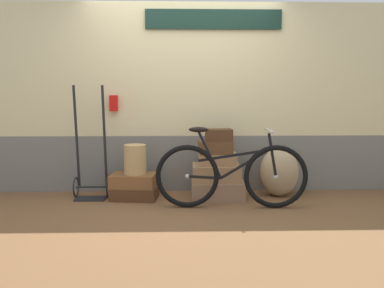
{
  "coord_description": "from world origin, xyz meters",
  "views": [
    {
      "loc": [
        -0.03,
        -4.47,
        1.3
      ],
      "look_at": [
        0.1,
        0.27,
        0.69
      ],
      "focal_mm": 37.57,
      "sensor_mm": 36.0,
      "label": 1
    }
  ],
  "objects_px": {
    "suitcase_0": "(135,193)",
    "suitcase_6": "(219,135)",
    "suitcase_1": "(133,180)",
    "wicker_basket": "(135,159)",
    "bicycle": "(231,175)",
    "suitcase_2": "(218,189)",
    "burlap_sack": "(279,172)",
    "suitcase_3": "(216,173)",
    "luggage_trolley": "(91,170)",
    "suitcase_5": "(215,147)",
    "suitcase_4": "(217,159)"
  },
  "relations": [
    {
      "from": "suitcase_2",
      "to": "bicycle",
      "type": "height_order",
      "value": "bicycle"
    },
    {
      "from": "suitcase_5",
      "to": "suitcase_6",
      "type": "xyz_separation_m",
      "value": [
        0.04,
        -0.02,
        0.15
      ]
    },
    {
      "from": "suitcase_1",
      "to": "suitcase_2",
      "type": "bearing_deg",
      "value": 6.11
    },
    {
      "from": "suitcase_4",
      "to": "bicycle",
      "type": "bearing_deg",
      "value": -73.25
    },
    {
      "from": "suitcase_0",
      "to": "suitcase_1",
      "type": "height_order",
      "value": "suitcase_1"
    },
    {
      "from": "suitcase_3",
      "to": "bicycle",
      "type": "distance_m",
      "value": 0.46
    },
    {
      "from": "suitcase_3",
      "to": "suitcase_5",
      "type": "relative_size",
      "value": 1.45
    },
    {
      "from": "suitcase_2",
      "to": "suitcase_4",
      "type": "bearing_deg",
      "value": 103.03
    },
    {
      "from": "suitcase_3",
      "to": "suitcase_4",
      "type": "height_order",
      "value": "suitcase_4"
    },
    {
      "from": "burlap_sack",
      "to": "wicker_basket",
      "type": "bearing_deg",
      "value": -177.04
    },
    {
      "from": "suitcase_2",
      "to": "suitcase_6",
      "type": "relative_size",
      "value": 2.03
    },
    {
      "from": "suitcase_0",
      "to": "burlap_sack",
      "type": "xyz_separation_m",
      "value": [
        1.81,
        0.09,
        0.23
      ]
    },
    {
      "from": "suitcase_2",
      "to": "suitcase_5",
      "type": "xyz_separation_m",
      "value": [
        -0.03,
        0.0,
        0.53
      ]
    },
    {
      "from": "suitcase_3",
      "to": "suitcase_4",
      "type": "bearing_deg",
      "value": 1.73
    },
    {
      "from": "luggage_trolley",
      "to": "suitcase_5",
      "type": "bearing_deg",
      "value": -2.51
    },
    {
      "from": "luggage_trolley",
      "to": "bicycle",
      "type": "xyz_separation_m",
      "value": [
        1.67,
        -0.5,
        0.03
      ]
    },
    {
      "from": "suitcase_3",
      "to": "wicker_basket",
      "type": "xyz_separation_m",
      "value": [
        -0.99,
        -0.02,
        0.17
      ]
    },
    {
      "from": "suitcase_3",
      "to": "bicycle",
      "type": "height_order",
      "value": "bicycle"
    },
    {
      "from": "suitcase_2",
      "to": "suitcase_3",
      "type": "distance_m",
      "value": 0.21
    },
    {
      "from": "suitcase_6",
      "to": "burlap_sack",
      "type": "distance_m",
      "value": 0.92
    },
    {
      "from": "suitcase_0",
      "to": "suitcase_5",
      "type": "distance_m",
      "value": 1.14
    },
    {
      "from": "wicker_basket",
      "to": "suitcase_3",
      "type": "bearing_deg",
      "value": 1.22
    },
    {
      "from": "suitcase_0",
      "to": "suitcase_2",
      "type": "xyz_separation_m",
      "value": [
        1.02,
        0.0,
        0.03
      ]
    },
    {
      "from": "suitcase_3",
      "to": "burlap_sack",
      "type": "relative_size",
      "value": 0.95
    },
    {
      "from": "luggage_trolley",
      "to": "suitcase_3",
      "type": "bearing_deg",
      "value": -1.96
    },
    {
      "from": "suitcase_4",
      "to": "wicker_basket",
      "type": "relative_size",
      "value": 1.29
    },
    {
      "from": "suitcase_1",
      "to": "burlap_sack",
      "type": "relative_size",
      "value": 0.86
    },
    {
      "from": "suitcase_3",
      "to": "suitcase_5",
      "type": "xyz_separation_m",
      "value": [
        -0.02,
        -0.01,
        0.32
      ]
    },
    {
      "from": "suitcase_3",
      "to": "burlap_sack",
      "type": "xyz_separation_m",
      "value": [
        0.8,
        0.07,
        -0.01
      ]
    },
    {
      "from": "suitcase_2",
      "to": "bicycle",
      "type": "relative_size",
      "value": 0.38
    },
    {
      "from": "suitcase_0",
      "to": "wicker_basket",
      "type": "xyz_separation_m",
      "value": [
        0.01,
        0.0,
        0.41
      ]
    },
    {
      "from": "suitcase_0",
      "to": "suitcase_1",
      "type": "distance_m",
      "value": 0.16
    },
    {
      "from": "suitcase_1",
      "to": "suitcase_6",
      "type": "height_order",
      "value": "suitcase_6"
    },
    {
      "from": "suitcase_2",
      "to": "suitcase_3",
      "type": "height_order",
      "value": "suitcase_3"
    },
    {
      "from": "suitcase_6",
      "to": "bicycle",
      "type": "height_order",
      "value": "bicycle"
    },
    {
      "from": "wicker_basket",
      "to": "burlap_sack",
      "type": "height_order",
      "value": "wicker_basket"
    },
    {
      "from": "luggage_trolley",
      "to": "suitcase_6",
      "type": "bearing_deg",
      "value": -3.11
    },
    {
      "from": "suitcase_1",
      "to": "luggage_trolley",
      "type": "relative_size",
      "value": 0.38
    },
    {
      "from": "luggage_trolley",
      "to": "burlap_sack",
      "type": "relative_size",
      "value": 2.25
    },
    {
      "from": "suitcase_2",
      "to": "bicycle",
      "type": "bearing_deg",
      "value": -74.36
    },
    {
      "from": "suitcase_1",
      "to": "suitcase_2",
      "type": "distance_m",
      "value": 1.05
    },
    {
      "from": "suitcase_4",
      "to": "wicker_basket",
      "type": "xyz_separation_m",
      "value": [
        -1.01,
        -0.02,
        0.0
      ]
    },
    {
      "from": "suitcase_1",
      "to": "wicker_basket",
      "type": "xyz_separation_m",
      "value": [
        0.03,
        -0.01,
        0.26
      ]
    },
    {
      "from": "bicycle",
      "to": "wicker_basket",
      "type": "bearing_deg",
      "value": 159.39
    },
    {
      "from": "suitcase_1",
      "to": "suitcase_5",
      "type": "xyz_separation_m",
      "value": [
        1.01,
        -0.0,
        0.4
      ]
    },
    {
      "from": "suitcase_1",
      "to": "suitcase_3",
      "type": "relative_size",
      "value": 0.91
    },
    {
      "from": "suitcase_3",
      "to": "wicker_basket",
      "type": "bearing_deg",
      "value": -177.01
    },
    {
      "from": "suitcase_4",
      "to": "wicker_basket",
      "type": "distance_m",
      "value": 1.01
    },
    {
      "from": "suitcase_0",
      "to": "suitcase_3",
      "type": "bearing_deg",
      "value": 7.89
    },
    {
      "from": "suitcase_0",
      "to": "suitcase_6",
      "type": "bearing_deg",
      "value": 6.05
    }
  ]
}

